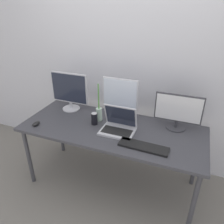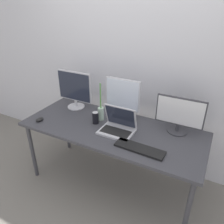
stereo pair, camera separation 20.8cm
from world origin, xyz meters
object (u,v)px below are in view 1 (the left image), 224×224
at_px(mouse_by_keyboard, 36,124).
at_px(bamboo_vase, 99,113).
at_px(monitor_right, 178,111).
at_px(work_desk, 112,133).
at_px(keyboard_main, 143,147).
at_px(monitor_center, 120,98).
at_px(soda_can_near_keyboard, 94,119).
at_px(monitor_left, 69,91).
at_px(laptop_silver, 119,125).

relative_size(mouse_by_keyboard, bamboo_vase, 0.22).
xyz_separation_m(monitor_right, bamboo_vase, (-0.78, -0.13, -0.11)).
distance_m(work_desk, keyboard_main, 0.44).
bearing_deg(monitor_center, soda_can_near_keyboard, -128.56).
relative_size(mouse_by_keyboard, soda_can_near_keyboard, 0.73).
xyz_separation_m(mouse_by_keyboard, soda_can_near_keyboard, (0.55, 0.24, 0.04)).
height_order(monitor_center, bamboo_vase, monitor_center).
xyz_separation_m(monitor_left, mouse_by_keyboard, (-0.14, -0.46, -0.21)).
relative_size(work_desk, mouse_by_keyboard, 20.06).
distance_m(mouse_by_keyboard, bamboo_vase, 0.66).
bearing_deg(monitor_left, monitor_right, 0.41).
xyz_separation_m(work_desk, monitor_center, (-0.01, 0.25, 0.29)).
bearing_deg(mouse_by_keyboard, keyboard_main, 5.91).
distance_m(monitor_center, mouse_by_keyboard, 0.91).
height_order(monitor_right, laptop_silver, monitor_right).
relative_size(work_desk, keyboard_main, 4.20).
bearing_deg(work_desk, monitor_left, 159.83).
distance_m(monitor_left, bamboo_vase, 0.46).
distance_m(keyboard_main, soda_can_near_keyboard, 0.62).
height_order(monitor_left, monitor_right, monitor_left).
bearing_deg(mouse_by_keyboard, monitor_center, 37.55).
distance_m(monitor_right, laptop_silver, 0.59).
relative_size(laptop_silver, soda_can_near_keyboard, 2.61).
relative_size(work_desk, monitor_center, 4.20).
bearing_deg(soda_can_near_keyboard, laptop_silver, -6.34).
bearing_deg(mouse_by_keyboard, monitor_right, 23.62).
xyz_separation_m(work_desk, bamboo_vase, (-0.19, 0.10, 0.14)).
height_order(monitor_right, bamboo_vase, bamboo_vase).
xyz_separation_m(keyboard_main, mouse_by_keyboard, (-1.13, -0.03, 0.01)).
distance_m(monitor_center, laptop_silver, 0.33).
distance_m(soda_can_near_keyboard, bamboo_vase, 0.10).
height_order(work_desk, monitor_right, monitor_right).
height_order(monitor_center, monitor_right, monitor_center).
bearing_deg(soda_can_near_keyboard, monitor_center, 51.44).
bearing_deg(work_desk, monitor_center, 91.23).
xyz_separation_m(work_desk, monitor_right, (0.60, 0.23, 0.25)).
xyz_separation_m(keyboard_main, bamboo_vase, (-0.56, 0.31, 0.08)).
relative_size(keyboard_main, mouse_by_keyboard, 4.78).
bearing_deg(monitor_center, mouse_by_keyboard, -146.88).
distance_m(work_desk, monitor_right, 0.69).
distance_m(work_desk, mouse_by_keyboard, 0.79).
xyz_separation_m(monitor_left, bamboo_vase, (0.42, -0.12, -0.15)).
bearing_deg(monitor_left, laptop_silver, -19.84).
height_order(monitor_left, laptop_silver, monitor_left).
relative_size(monitor_center, laptop_silver, 1.34).
distance_m(work_desk, monitor_left, 0.71).
bearing_deg(monitor_left, soda_can_near_keyboard, -27.92).
bearing_deg(monitor_left, mouse_by_keyboard, -107.07).
height_order(work_desk, bamboo_vase, bamboo_vase).
xyz_separation_m(monitor_left, keyboard_main, (0.98, -0.43, -0.22)).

